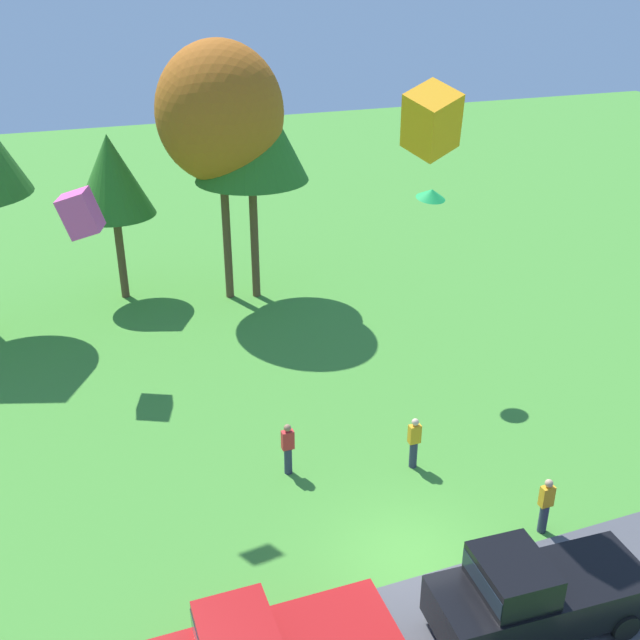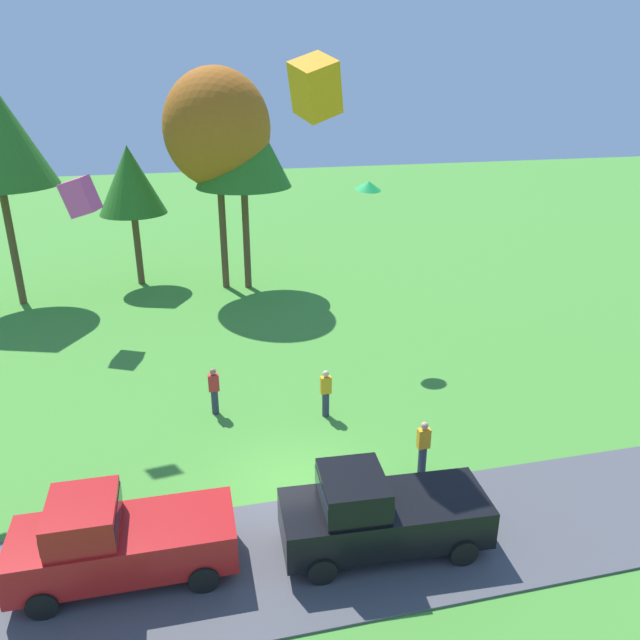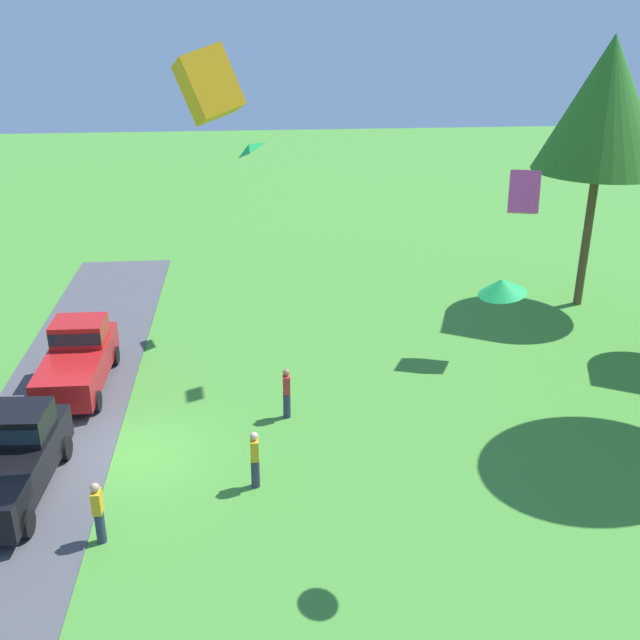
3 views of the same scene
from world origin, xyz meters
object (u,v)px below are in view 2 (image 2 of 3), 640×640
at_px(person_beside_suv, 214,390).
at_px(tree_right_of_center, 130,181).
at_px(tree_far_left, 217,129).
at_px(car_pickup_near_entrance, 115,538).
at_px(car_pickup_by_flagpole, 377,512).
at_px(tree_far_right, 242,138).
at_px(person_watching_sky, 423,447).
at_px(person_on_lawn, 326,393).
at_px(kite_delta_over_trees, 369,185).
at_px(kite_box_near_flag, 315,88).
at_px(kite_box_low_drifter, 80,197).

bearing_deg(person_beside_suv, tree_right_of_center, 100.78).
height_order(person_beside_suv, tree_far_left, tree_far_left).
bearing_deg(car_pickup_near_entrance, tree_right_of_center, 90.32).
height_order(car_pickup_by_flagpole, tree_far_right, tree_far_right).
distance_m(person_watching_sky, person_beside_suv, 7.41).
relative_size(person_watching_sky, tree_far_left, 0.15).
bearing_deg(tree_right_of_center, person_on_lawn, -68.00).
xyz_separation_m(car_pickup_by_flagpole, tree_far_left, (-1.70, 20.91, 7.15)).
xyz_separation_m(tree_far_left, tree_far_right, (1.17, -0.33, -0.42)).
bearing_deg(tree_far_right, person_on_lawn, -86.55).
height_order(person_on_lawn, tree_far_right, tree_far_right).
height_order(person_beside_suv, tree_far_right, tree_far_right).
bearing_deg(kite_delta_over_trees, person_beside_suv, -147.22).
distance_m(tree_far_left, kite_box_near_flag, 15.41).
relative_size(kite_box_near_flag, kite_box_low_drifter, 0.97).
xyz_separation_m(person_watching_sky, kite_delta_over_trees, (1.04, 9.12, 5.93)).
xyz_separation_m(person_watching_sky, tree_far_left, (-3.98, 18.26, 7.38)).
height_order(car_pickup_near_entrance, tree_right_of_center, tree_right_of_center).
bearing_deg(person_beside_suv, person_on_lawn, -15.88).
distance_m(person_on_lawn, person_watching_sky, 4.28).
bearing_deg(kite_box_near_flag, person_beside_suv, 151.05).
distance_m(tree_right_of_center, tree_far_left, 5.48).
bearing_deg(car_pickup_by_flagpole, person_beside_suv, 113.95).
distance_m(car_pickup_near_entrance, tree_right_of_center, 22.55).
xyz_separation_m(tree_right_of_center, tree_far_left, (4.50, -1.68, 2.64)).
bearing_deg(tree_right_of_center, person_watching_sky, -66.97).
bearing_deg(kite_delta_over_trees, tree_far_left, 118.78).
height_order(car_pickup_near_entrance, kite_box_low_drifter, kite_box_low_drifter).
relative_size(tree_right_of_center, kite_box_low_drifter, 5.08).
xyz_separation_m(person_beside_suv, kite_box_low_drifter, (-4.57, 8.75, 5.16)).
height_order(car_pickup_by_flagpole, kite_delta_over_trees, kite_delta_over_trees).
height_order(person_watching_sky, kite_box_near_flag, kite_box_near_flag).
bearing_deg(kite_box_near_flag, tree_far_right, 91.38).
height_order(car_pickup_near_entrance, person_on_lawn, car_pickup_near_entrance).
distance_m(person_on_lawn, tree_far_left, 16.36).
height_order(tree_right_of_center, kite_delta_over_trees, tree_right_of_center).
height_order(person_beside_suv, kite_box_near_flag, kite_box_near_flag).
relative_size(car_pickup_near_entrance, tree_far_right, 0.49).
xyz_separation_m(person_beside_suv, tree_right_of_center, (-2.87, 15.10, 4.74)).
bearing_deg(kite_box_low_drifter, car_pickup_by_flagpole, -64.06).
xyz_separation_m(kite_box_near_flag, kite_delta_over_trees, (3.49, 6.02, -3.73)).
xyz_separation_m(person_watching_sky, person_beside_suv, (-5.61, 4.84, 0.00)).
bearing_deg(car_pickup_by_flagpole, kite_box_low_drifter, 115.94).
distance_m(car_pickup_by_flagpole, tree_right_of_center, 23.86).
height_order(tree_far_left, tree_far_right, tree_far_left).
relative_size(tree_far_left, kite_delta_over_trees, 11.01).
height_order(tree_far_left, kite_box_near_flag, kite_box_near_flag).
bearing_deg(person_on_lawn, person_watching_sky, -62.78).
distance_m(person_watching_sky, kite_delta_over_trees, 10.93).
relative_size(person_beside_suv, tree_right_of_center, 0.23).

